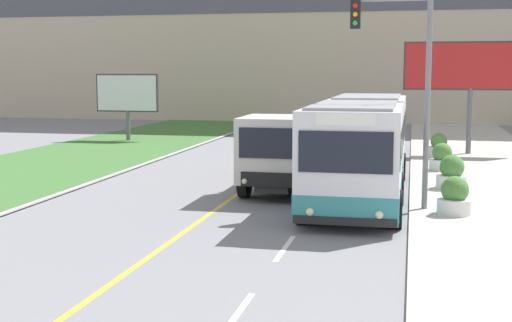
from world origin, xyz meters
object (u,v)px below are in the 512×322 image
at_px(planter_round_third, 442,158).
at_px(city_bus, 362,147).
at_px(planter_round_near, 455,198).
at_px(car_distant, 373,138).
at_px(planter_round_second, 452,174).
at_px(traffic_light_mast, 406,70).
at_px(billboard_large, 471,69).
at_px(planter_round_far, 439,146).
at_px(dump_truck, 283,154).
at_px(billboard_small, 127,95).

bearing_deg(planter_round_third, city_bus, -114.20).
bearing_deg(planter_round_near, city_bus, 134.71).
distance_m(car_distant, planter_round_second, 11.63).
relative_size(traffic_light_mast, billboard_large, 1.03).
bearing_deg(billboard_large, planter_round_far, -131.18).
distance_m(planter_round_second, planter_round_third, 4.46).
bearing_deg(dump_truck, billboard_small, 127.55).
xyz_separation_m(planter_round_near, planter_round_far, (0.03, 13.37, 0.01)).
relative_size(billboard_large, planter_round_third, 5.76).
bearing_deg(city_bus, billboard_large, 71.00).
relative_size(city_bus, billboard_small, 3.08).
bearing_deg(traffic_light_mast, planter_round_third, 80.33).
relative_size(dump_truck, planter_round_second, 5.86).
bearing_deg(planter_round_third, billboard_small, 151.93).
height_order(billboard_large, planter_round_far, billboard_large).
xyz_separation_m(car_distant, planter_round_second, (3.23, -11.17, -0.12)).
relative_size(traffic_light_mast, planter_round_far, 5.89).
bearing_deg(dump_truck, planter_round_second, 17.77).
relative_size(city_bus, car_distant, 2.72).
bearing_deg(city_bus, planter_round_second, 29.95).
distance_m(traffic_light_mast, planter_round_near, 3.83).
xyz_separation_m(billboard_large, planter_round_third, (-1.45, -6.08, -3.52)).
bearing_deg(billboard_large, city_bus, -109.00).
distance_m(billboard_large, planter_round_third, 7.18).
height_order(car_distant, traffic_light_mast, traffic_light_mast).
height_order(billboard_large, billboard_small, billboard_large).
bearing_deg(planter_round_second, planter_round_near, -91.93).
height_order(billboard_small, planter_round_second, billboard_small).
relative_size(dump_truck, billboard_large, 1.06).
xyz_separation_m(dump_truck, traffic_light_mast, (3.88, -2.07, 2.73)).
distance_m(car_distant, planter_round_third, 7.39).
xyz_separation_m(billboard_small, planter_round_third, (17.04, -9.08, -2.07)).
distance_m(planter_round_near, planter_round_third, 8.92).
relative_size(planter_round_second, planter_round_third, 1.04).
relative_size(planter_round_near, planter_round_third, 0.98).
distance_m(city_bus, planter_round_third, 6.80).
distance_m(city_bus, billboard_large, 13.16).
bearing_deg(city_bus, planter_round_near, -45.29).
distance_m(traffic_light_mast, planter_round_second, 5.39).
distance_m(planter_round_third, planter_round_far, 4.46).
bearing_deg(dump_truck, planter_round_third, 49.55).
xyz_separation_m(car_distant, planter_round_far, (3.11, -2.26, -0.13)).
xyz_separation_m(traffic_light_mast, planter_round_second, (1.56, 3.81, -3.47)).
relative_size(car_distant, traffic_light_mast, 0.67).
bearing_deg(planter_round_near, planter_round_third, 89.99).
bearing_deg(planter_round_far, billboard_large, 48.82).
bearing_deg(car_distant, city_bus, -88.54).
bearing_deg(city_bus, planter_round_far, 75.27).
height_order(traffic_light_mast, billboard_small, traffic_light_mast).
height_order(car_distant, billboard_small, billboard_small).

